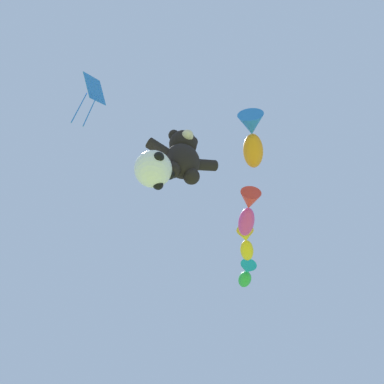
{
  "coord_description": "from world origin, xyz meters",
  "views": [
    {
      "loc": [
        -0.59,
        -1.28,
        1.1
      ],
      "look_at": [
        1.75,
        4.34,
        8.76
      ],
      "focal_mm": 35.0,
      "sensor_mm": 36.0,
      "label": 1
    }
  ],
  "objects": [
    {
      "name": "fish_kite_goldfin",
      "position": [
        6.31,
        9.0,
        12.71
      ],
      "size": [
        1.57,
        1.98,
        0.74
      ],
      "color": "yellow"
    },
    {
      "name": "teddy_bear_kite",
      "position": [
        1.63,
        4.82,
        11.13
      ],
      "size": [
        2.43,
        1.07,
        2.47
      ],
      "color": "black"
    },
    {
      "name": "soccer_ball_kite",
      "position": [
        0.76,
        4.83,
        9.89
      ],
      "size": [
        1.2,
        1.2,
        1.11
      ],
      "color": "white"
    },
    {
      "name": "diamond_kite",
      "position": [
        -1.68,
        4.86,
        13.19
      ],
      "size": [
        1.03,
        0.93,
        3.22
      ],
      "color": "blue"
    },
    {
      "name": "fish_kite_magenta",
      "position": [
        5.15,
        6.82,
        12.06
      ],
      "size": [
        1.47,
        2.34,
        0.79
      ],
      "color": "#E53F9E"
    },
    {
      "name": "fish_kite_tangerine",
      "position": [
        4.1,
        4.27,
        12.97
      ],
      "size": [
        1.9,
        2.36,
        0.93
      ],
      "color": "orange"
    },
    {
      "name": "fish_kite_emerald",
      "position": [
        7.38,
        11.02,
        12.83
      ],
      "size": [
        1.17,
        1.76,
        0.78
      ],
      "color": "green"
    }
  ]
}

